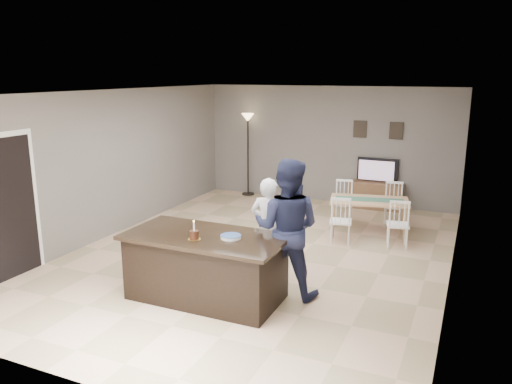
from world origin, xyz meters
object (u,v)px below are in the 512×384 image
at_px(tv_console, 375,195).
at_px(dining_table, 369,206).
at_px(plate_stack, 231,237).
at_px(man, 287,228).
at_px(kitchen_island, 206,266).
at_px(woman, 268,227).
at_px(birthday_cake, 194,235).
at_px(floor_lamp, 248,132).
at_px(television, 377,170).

distance_m(tv_console, dining_table, 1.94).
bearing_deg(plate_stack, man, 42.75).
xyz_separation_m(kitchen_island, man, (0.95, 0.55, 0.50)).
relative_size(tv_console, woman, 0.80).
relative_size(birthday_cake, plate_stack, 0.93).
distance_m(birthday_cake, plate_stack, 0.47).
distance_m(dining_table, floor_lamp, 4.04).
bearing_deg(television, woman, 80.77).
bearing_deg(man, plate_stack, 36.71).
xyz_separation_m(kitchen_island, plate_stack, (0.37, 0.02, 0.47)).
relative_size(woman, birthday_cake, 5.95).
relative_size(kitchen_island, birthday_cake, 8.50).
distance_m(kitchen_island, tv_console, 5.70).
xyz_separation_m(woman, plate_stack, (-0.09, -1.06, 0.17)).
height_order(kitchen_island, television, television).
bearing_deg(man, woman, -53.18).
bearing_deg(tv_console, birthday_cake, -102.14).
height_order(birthday_cake, floor_lamp, floor_lamp).
bearing_deg(tv_console, man, -92.85).
bearing_deg(woman, man, 130.99).
xyz_separation_m(television, woman, (-0.74, -4.56, -0.11)).
xyz_separation_m(kitchen_island, woman, (0.46, 1.08, 0.30)).
relative_size(tv_console, television, 1.31).
distance_m(woman, plate_stack, 1.08).
height_order(woman, dining_table, woman).
relative_size(kitchen_island, floor_lamp, 1.06).
distance_m(tv_console, woman, 4.57).
bearing_deg(dining_table, birthday_cake, -123.08).
distance_m(man, plate_stack, 0.79).
height_order(man, floor_lamp, floor_lamp).
relative_size(man, birthday_cake, 7.55).
bearing_deg(floor_lamp, man, -60.00).
relative_size(tv_console, dining_table, 0.64).
xyz_separation_m(plate_stack, dining_table, (1.07, 3.64, -0.36)).
distance_m(plate_stack, floor_lamp, 6.08).
height_order(woman, birthday_cake, woman).
xyz_separation_m(tv_console, plate_stack, (-0.83, -5.55, 0.62)).
bearing_deg(plate_stack, tv_console, 81.52).
height_order(man, plate_stack, man).
relative_size(kitchen_island, plate_stack, 7.90).
height_order(tv_console, television, television).
height_order(plate_stack, dining_table, plate_stack).
relative_size(man, floor_lamp, 0.94).
xyz_separation_m(birthday_cake, dining_table, (1.49, 3.87, -0.40)).
relative_size(woman, floor_lamp, 0.74).
relative_size(television, woman, 0.61).
distance_m(tv_console, floor_lamp, 3.41).
bearing_deg(dining_table, man, -111.08).
distance_m(birthday_cake, floor_lamp, 6.14).
bearing_deg(man, floor_lamp, -66.05).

